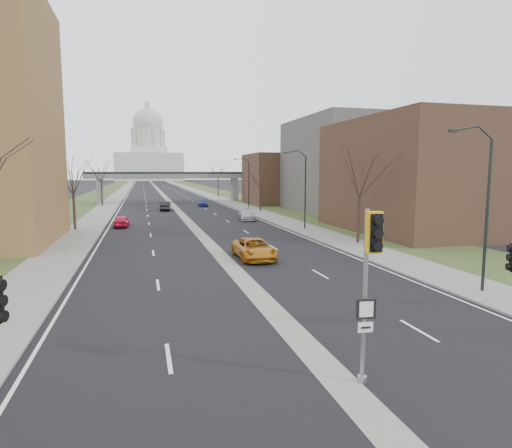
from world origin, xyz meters
name	(u,v)px	position (x,y,z in m)	size (l,w,h in m)	color
ground	(325,367)	(0.00, 0.00, 0.00)	(700.00, 700.00, 0.00)	black
road_surface	(158,189)	(0.00, 150.00, 0.01)	(20.00, 600.00, 0.01)	black
median_strip	(158,189)	(0.00, 150.00, 0.00)	(1.20, 600.00, 0.02)	gray
sidewalk_right	(190,189)	(12.00, 150.00, 0.06)	(4.00, 600.00, 0.12)	gray
sidewalk_left	(124,190)	(-12.00, 150.00, 0.06)	(4.00, 600.00, 0.12)	gray
grass_verge_right	(206,189)	(18.00, 150.00, 0.05)	(8.00, 600.00, 0.10)	#344520
grass_verge_left	(107,190)	(-18.00, 150.00, 0.05)	(8.00, 600.00, 0.10)	#344520
commercial_block_near	(424,176)	(24.00, 28.00, 6.00)	(16.00, 20.00, 12.00)	#442B20
commercial_block_mid	(353,165)	(28.00, 52.00, 7.50)	(18.00, 22.00, 15.00)	#5F5D57
commercial_block_far	(283,179)	(22.00, 70.00, 5.00)	(14.00, 14.00, 10.00)	#442B20
pedestrian_bridge	(170,179)	(0.00, 80.00, 4.84)	(34.00, 3.00, 6.45)	slate
capitol	(149,155)	(0.00, 320.00, 18.60)	(48.00, 42.00, 55.75)	#B9B5A9
streetlight_near	(478,162)	(10.99, 6.00, 6.95)	(2.61, 0.20, 8.70)	black
streetlight_mid	(299,167)	(10.99, 32.00, 6.95)	(2.61, 0.20, 8.70)	black
streetlight_far	(244,169)	(10.99, 58.00, 6.95)	(2.61, 0.20, 8.70)	black
tree_left_b	(72,174)	(-13.00, 38.00, 6.23)	(6.75, 6.75, 8.81)	#382B21
tree_left_c	(101,169)	(-13.00, 72.00, 7.04)	(7.65, 7.65, 9.99)	#382B21
tree_right_a	(360,170)	(13.00, 22.00, 6.64)	(7.20, 7.20, 9.40)	#382B21
tree_right_b	(260,176)	(13.00, 55.00, 5.82)	(6.30, 6.30, 8.22)	#382B21
tree_right_c	(218,169)	(13.00, 95.00, 7.04)	(7.65, 7.65, 9.99)	#382B21
signal_pole_median	(370,266)	(0.63, -1.55, 3.74)	(0.62, 0.89, 5.36)	gray
car_left_near	(121,221)	(-8.16, 39.72, 0.69)	(1.64, 4.07, 1.39)	red
car_left_far	(165,206)	(-2.00, 60.43, 0.77)	(1.64, 4.69, 1.55)	black
car_right_near	(254,249)	(2.22, 17.85, 0.76)	(2.52, 5.47, 1.52)	#AE6812
car_right_mid	(247,215)	(7.85, 43.12, 0.73)	(2.05, 5.05, 1.47)	#ADADB5
car_right_far	(203,203)	(5.24, 67.47, 0.72)	(1.70, 4.22, 1.44)	navy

